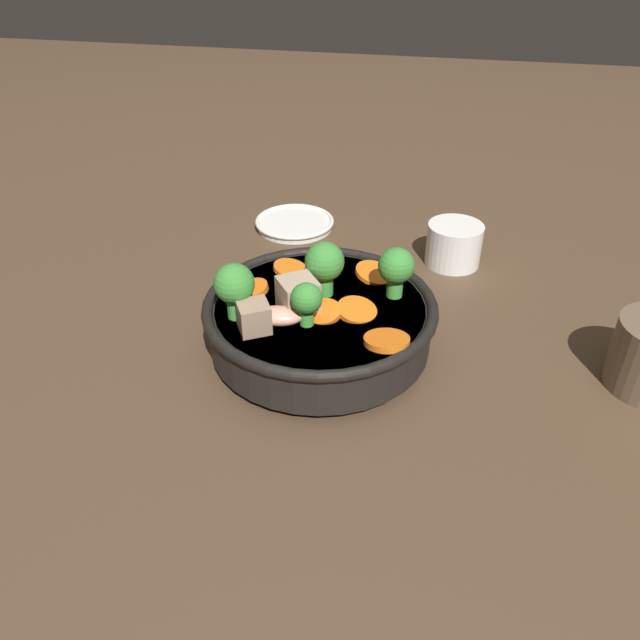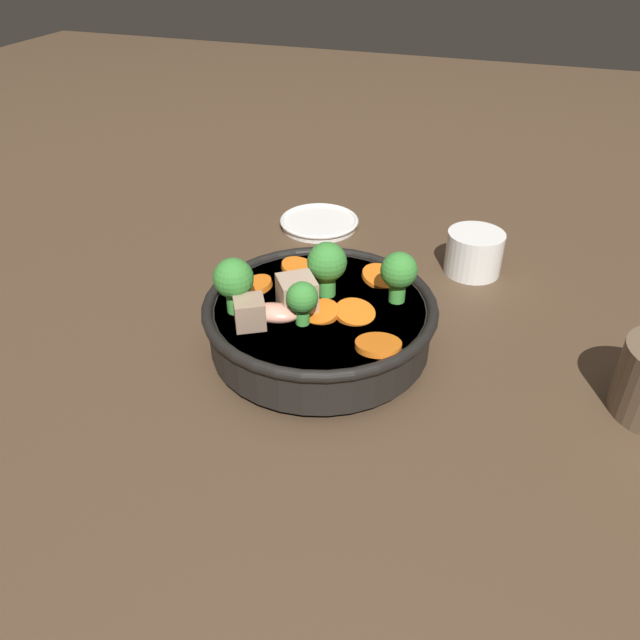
% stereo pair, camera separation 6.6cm
% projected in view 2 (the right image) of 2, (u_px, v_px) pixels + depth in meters
% --- Properties ---
extents(ground_plane, '(3.00, 3.00, 0.00)m').
position_uv_depth(ground_plane, '(320.00, 349.00, 0.68)').
color(ground_plane, '#4C3826').
extents(stirfry_bowl, '(0.24, 0.24, 0.12)m').
position_uv_depth(stirfry_bowl, '(319.00, 317.00, 0.65)').
color(stirfry_bowl, black).
rests_on(stirfry_bowl, ground_plane).
extents(side_saucer, '(0.12, 0.12, 0.01)m').
position_uv_depth(side_saucer, '(319.00, 222.00, 0.92)').
color(side_saucer, white).
rests_on(side_saucer, ground_plane).
extents(tea_cup, '(0.07, 0.07, 0.06)m').
position_uv_depth(tea_cup, '(474.00, 252.00, 0.80)').
color(tea_cup, white).
rests_on(tea_cup, ground_plane).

